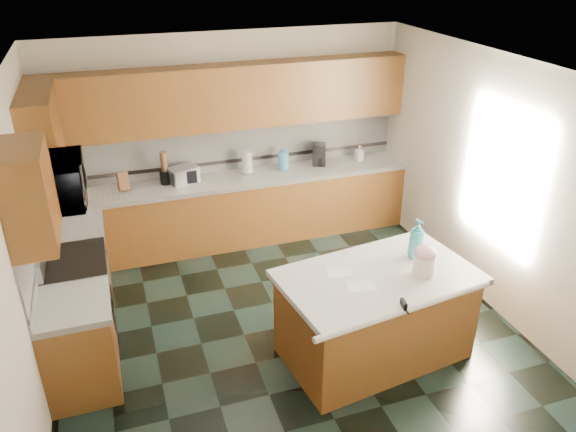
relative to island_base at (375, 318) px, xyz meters
name	(u,v)px	position (x,y,z in m)	size (l,w,h in m)	color
floor	(285,326)	(-0.69, 0.68, -0.43)	(4.60, 4.60, 0.00)	black
ceiling	(284,69)	(-0.69, 0.68, 2.27)	(4.60, 4.60, 0.00)	white
wall_back	(229,138)	(-0.69, 3.00, 0.92)	(4.60, 0.04, 2.70)	white
wall_front	(405,373)	(-0.69, -1.64, 0.92)	(4.60, 0.04, 2.70)	white
wall_left	(22,251)	(-3.01, 0.68, 0.92)	(0.04, 4.60, 2.70)	white
wall_right	(490,182)	(1.63, 0.68, 0.92)	(0.04, 4.60, 2.70)	white
back_base_cab	(238,211)	(-0.69, 2.68, 0.00)	(4.60, 0.60, 0.86)	#391B08
back_countertop	(236,179)	(-0.69, 2.68, 0.46)	(4.60, 0.64, 0.06)	white
back_upper_cab	(230,97)	(-0.69, 2.81, 1.51)	(4.60, 0.33, 0.78)	#391B08
back_backsplash	(230,147)	(-0.69, 2.96, 0.81)	(4.60, 0.02, 0.63)	silver
back_accent_band	(231,161)	(-0.69, 2.96, 0.61)	(4.60, 0.01, 0.05)	black
left_base_cab_rear	(80,263)	(-2.69, 1.97, 0.00)	(0.60, 0.82, 0.86)	#391B08
left_counter_rear	(73,226)	(-2.69, 1.97, 0.46)	(0.64, 0.82, 0.06)	white
left_base_cab_front	(80,348)	(-2.69, 0.44, 0.00)	(0.60, 0.72, 0.86)	#391B08
left_counter_front	(71,305)	(-2.69, 0.44, 0.46)	(0.64, 0.72, 0.06)	white
left_backsplash	(33,233)	(-2.97, 1.23, 0.81)	(0.02, 2.30, 0.63)	silver
left_accent_band	(38,251)	(-2.97, 1.23, 0.61)	(0.01, 2.30, 0.05)	black
left_upper_cab_rear	(41,131)	(-2.82, 2.10, 1.51)	(0.33, 1.09, 0.78)	#391B08
left_upper_cab_front	(29,196)	(-2.82, 0.44, 1.51)	(0.33, 0.72, 0.78)	#391B08
range_body	(80,301)	(-2.69, 1.18, 0.01)	(0.60, 0.76, 0.88)	#B7B7BC
range_oven_door	(110,299)	(-2.40, 1.18, -0.03)	(0.02, 0.68, 0.55)	black
range_cooktop	(72,262)	(-2.69, 1.18, 0.47)	(0.62, 0.78, 0.04)	black
range_handle	(108,267)	(-2.37, 1.18, 0.35)	(0.02, 0.02, 0.66)	#B7B7BC
range_backguard	(40,255)	(-2.95, 1.18, 0.59)	(0.06, 0.76, 0.18)	#B7B7BC
microwave	(56,182)	(-2.69, 1.18, 1.30)	(0.73, 0.50, 0.41)	#B7B7BC
island_base	(375,318)	(0.00, 0.00, 0.00)	(1.70, 0.97, 0.86)	#391B08
island_top	(378,277)	(0.00, 0.00, 0.46)	(1.80, 1.07, 0.06)	white
island_bullnose	(407,310)	(0.00, -0.54, 0.46)	(0.06, 0.06, 1.80)	white
treat_jar	(424,265)	(0.38, -0.13, 0.59)	(0.19, 0.19, 0.20)	#F2E5C9
treat_jar_lid	(425,253)	(0.38, -0.13, 0.72)	(0.21, 0.21, 0.13)	#D09CA9
treat_jar_knob	(426,248)	(0.38, -0.13, 0.77)	(0.02, 0.02, 0.07)	tan
treat_jar_knob_end_l	(422,249)	(0.35, -0.13, 0.77)	(0.04, 0.04, 0.04)	tan
treat_jar_knob_end_r	(429,248)	(0.42, -0.13, 0.77)	(0.04, 0.04, 0.04)	tan
soap_bottle_island	(417,238)	(0.48, 0.18, 0.69)	(0.15, 0.15, 0.40)	teal
paper_sheet_a	(362,286)	(-0.23, -0.13, 0.49)	(0.25, 0.19, 0.00)	white
paper_sheet_b	(340,272)	(-0.32, 0.16, 0.49)	(0.25, 0.18, 0.00)	white
clamp_body	(403,305)	(-0.03, -0.52, 0.50)	(0.03, 0.10, 0.09)	black
clamp_handle	(407,311)	(-0.03, -0.58, 0.48)	(0.02, 0.02, 0.07)	black
knife_block	(123,181)	(-2.09, 2.73, 0.60)	(0.12, 0.10, 0.23)	#472814
utensil_crock	(165,177)	(-1.58, 2.76, 0.57)	(0.14, 0.14, 0.17)	black
utensil_bundle	(164,162)	(-1.58, 2.76, 0.78)	(0.08, 0.08, 0.25)	#472814
toaster_oven	(183,175)	(-1.36, 2.73, 0.59)	(0.35, 0.24, 0.20)	#B7B7BC
toaster_oven_door	(185,178)	(-1.36, 2.61, 0.59)	(0.31, 0.01, 0.16)	black
paper_towel	(247,162)	(-0.51, 2.78, 0.64)	(0.13, 0.13, 0.29)	white
paper_towel_base	(248,172)	(-0.51, 2.78, 0.50)	(0.20, 0.20, 0.01)	#B7B7BC
water_jug	(283,161)	(-0.03, 2.74, 0.61)	(0.15, 0.15, 0.24)	#4996C3
water_jug_neck	(283,151)	(-0.03, 2.74, 0.75)	(0.07, 0.07, 0.03)	#4996C3
coffee_maker	(319,154)	(0.49, 2.76, 0.64)	(0.17, 0.19, 0.29)	black
coffee_carafe	(320,161)	(0.49, 2.71, 0.55)	(0.12, 0.12, 0.12)	black
soap_bottle_back	(359,153)	(1.07, 2.73, 0.60)	(0.10, 0.10, 0.22)	white
soap_back_cap	(359,144)	(1.07, 2.73, 0.72)	(0.02, 0.02, 0.03)	red
window_light_proxy	(502,176)	(1.60, 0.48, 1.07)	(0.02, 1.40, 1.10)	white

